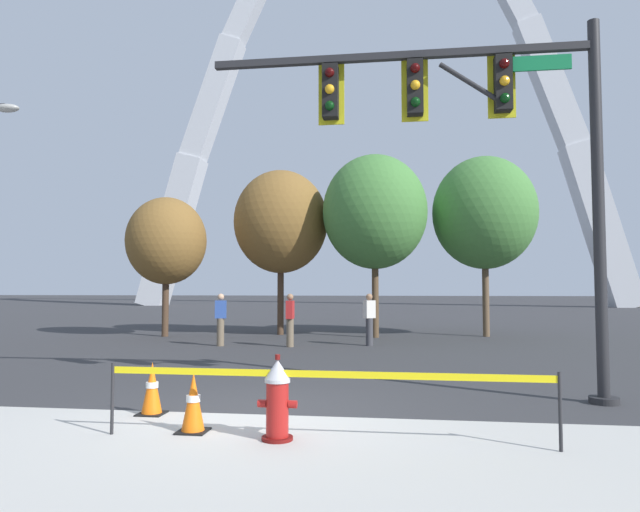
% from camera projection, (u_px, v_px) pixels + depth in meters
% --- Properties ---
extents(ground_plane, '(240.00, 240.00, 0.00)m').
position_uv_depth(ground_plane, '(262.00, 414.00, 7.83)').
color(ground_plane, '#333335').
extents(fire_hydrant, '(0.46, 0.48, 0.99)m').
position_uv_depth(fire_hydrant, '(278.00, 400.00, 6.48)').
color(fire_hydrant, '#5E0F0D').
rests_on(fire_hydrant, ground).
extents(caution_tape_barrier, '(5.18, 0.07, 0.86)m').
position_uv_depth(caution_tape_barrier, '(324.00, 390.00, 6.38)').
color(caution_tape_barrier, '#232326').
rests_on(caution_tape_barrier, ground).
extents(traffic_cone_by_hydrant, '(0.36, 0.36, 0.73)m').
position_uv_depth(traffic_cone_by_hydrant, '(193.00, 403.00, 6.83)').
color(traffic_cone_by_hydrant, black).
rests_on(traffic_cone_by_hydrant, ground).
extents(traffic_cone_mid_sidewalk, '(0.36, 0.36, 0.73)m').
position_uv_depth(traffic_cone_mid_sidewalk, '(152.00, 389.00, 7.79)').
color(traffic_cone_mid_sidewalk, black).
rests_on(traffic_cone_mid_sidewalk, ground).
extents(traffic_signal_gantry, '(6.42, 0.44, 6.00)m').
position_uv_depth(traffic_signal_gantry, '(482.00, 132.00, 9.00)').
color(traffic_signal_gantry, '#232326').
rests_on(traffic_signal_gantry, ground).
extents(monument_arch, '(48.00, 2.55, 46.05)m').
position_uv_depth(monument_arch, '(375.00, 101.00, 55.02)').
color(monument_arch, silver).
rests_on(monument_arch, ground).
extents(tree_far_left, '(2.91, 2.91, 5.10)m').
position_uv_depth(tree_far_left, '(166.00, 241.00, 20.54)').
color(tree_far_left, '#473323').
rests_on(tree_far_left, ground).
extents(tree_left_mid, '(3.58, 3.58, 6.26)m').
position_uv_depth(tree_left_mid, '(281.00, 222.00, 21.35)').
color(tree_left_mid, '#473323').
rests_on(tree_left_mid, ground).
extents(tree_center_left, '(3.76, 3.76, 6.57)m').
position_uv_depth(tree_center_left, '(375.00, 212.00, 20.15)').
color(tree_center_left, brown).
rests_on(tree_center_left, ground).
extents(tree_center_right, '(3.77, 3.77, 6.60)m').
position_uv_depth(tree_center_right, '(484.00, 213.00, 20.55)').
color(tree_center_right, brown).
rests_on(tree_center_right, ground).
extents(pedestrian_walking_left, '(0.39, 0.37, 1.59)m').
position_uv_depth(pedestrian_walking_left, '(369.00, 319.00, 17.11)').
color(pedestrian_walking_left, '#38383D').
rests_on(pedestrian_walking_left, ground).
extents(pedestrian_standing_center, '(0.22, 0.34, 1.59)m').
position_uv_depth(pedestrian_standing_center, '(290.00, 319.00, 16.78)').
color(pedestrian_standing_center, brown).
rests_on(pedestrian_standing_center, ground).
extents(pedestrian_walking_right, '(0.38, 0.28, 1.59)m').
position_uv_depth(pedestrian_walking_right, '(221.00, 319.00, 17.04)').
color(pedestrian_walking_right, brown).
rests_on(pedestrian_walking_right, ground).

